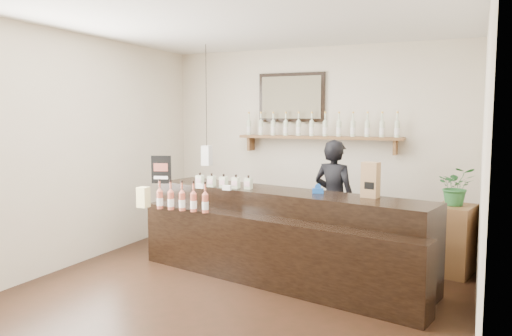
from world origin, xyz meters
The scene contains 10 objects.
ground centered at (0.00, 0.00, 0.00)m, with size 5.00×5.00×0.00m, color black.
room_shell centered at (0.00, 0.00, 1.70)m, with size 5.00×5.00×5.00m.
back_wall_decor centered at (-0.15, 2.37, 1.76)m, with size 2.66×0.96×1.69m.
counter centered at (0.20, 0.57, 0.45)m, with size 3.50×1.65×1.12m.
promo_sign centered at (-1.42, 0.65, 1.14)m, with size 0.24×0.10×0.35m.
paper_bag centered at (1.20, 0.63, 1.15)m, with size 0.19×0.16×0.37m.
tape_dispenser centered at (0.62, 0.67, 1.00)m, with size 0.13×0.08×0.11m.
side_cabinet centered at (2.00, 1.49, 0.40)m, with size 0.51×0.62×0.79m.
potted_plant centered at (2.00, 1.49, 1.02)m, with size 0.40×0.35×0.44m, color #296831.
shopkeeper centered at (0.57, 1.55, 0.86)m, with size 0.62×0.41×1.71m, color black.
Camera 1 is at (2.20, -4.54, 1.81)m, focal length 35.00 mm.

